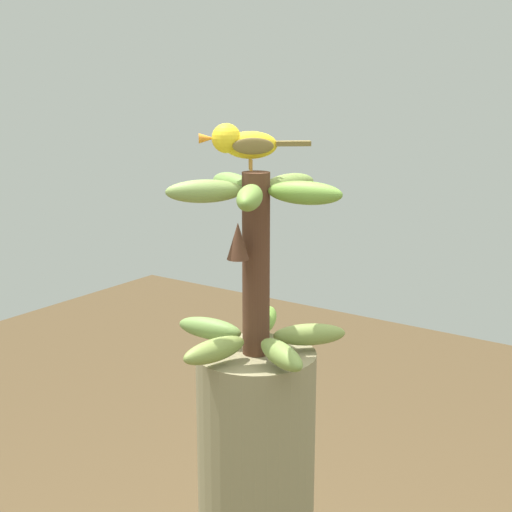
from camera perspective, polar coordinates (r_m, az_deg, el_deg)
banana_bunch at (r=1.22m, az=-0.05°, el=-0.65°), size 0.31×0.31×0.31m
perched_bird at (r=1.22m, az=-1.07°, el=8.78°), size 0.13×0.15×0.08m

